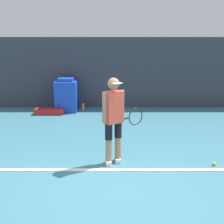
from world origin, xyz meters
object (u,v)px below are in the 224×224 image
(tennis_ball, at_px, (213,164))
(covered_chair, at_px, (65,95))
(equipment_bag, at_px, (48,111))
(water_bottle, at_px, (82,107))
(tennis_player, at_px, (113,117))

(tennis_ball, bearing_deg, covered_chair, 127.31)
(covered_chair, height_order, equipment_bag, covered_chair)
(water_bottle, bearing_deg, covered_chair, 177.86)
(tennis_player, bearing_deg, tennis_ball, -40.14)
(equipment_bag, bearing_deg, water_bottle, 25.31)
(tennis_ball, xyz_separation_m, water_bottle, (-2.88, 4.45, 0.09))
(tennis_player, xyz_separation_m, tennis_ball, (1.90, -0.13, -0.88))
(tennis_ball, xyz_separation_m, covered_chair, (-3.41, 4.47, 0.48))
(tennis_ball, bearing_deg, equipment_bag, 134.44)
(tennis_player, relative_size, tennis_ball, 24.28)
(tennis_player, distance_m, tennis_ball, 2.09)
(tennis_player, distance_m, equipment_bag, 4.41)
(tennis_player, bearing_deg, water_bottle, 66.56)
(tennis_player, xyz_separation_m, equipment_bag, (-2.00, 3.84, -0.83))
(tennis_player, bearing_deg, equipment_bag, 81.24)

